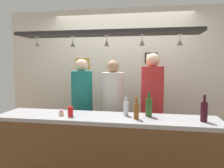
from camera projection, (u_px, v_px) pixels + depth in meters
name	position (u px, v px, depth m)	size (l,w,h in m)	color
back_wall	(122.00, 80.00, 4.02)	(4.40, 0.06, 2.60)	silver
bar_counter	(103.00, 145.00, 2.51)	(2.70, 0.55, 0.96)	#99999E
overhead_glass_rack	(106.00, 33.00, 2.58)	(2.20, 0.36, 0.04)	black
hanging_wineglass_far_left	(37.00, 44.00, 2.72)	(0.07, 0.07, 0.13)	silver
hanging_wineglass_left	(73.00, 44.00, 2.74)	(0.07, 0.07, 0.13)	silver
hanging_wineglass_center_left	(107.00, 43.00, 2.60)	(0.07, 0.07, 0.13)	silver
hanging_wineglass_center	(142.00, 42.00, 2.54)	(0.07, 0.07, 0.13)	silver
hanging_wineglass_center_right	(180.00, 42.00, 2.50)	(0.07, 0.07, 0.13)	silver
person_left_teal_shirt	(82.00, 101.00, 3.48)	(0.34, 0.34, 1.67)	#2D334C
person_middle_white_patterned_shirt	(113.00, 102.00, 3.39)	(0.34, 0.34, 1.65)	#2D334C
person_right_red_shirt	(152.00, 99.00, 3.27)	(0.34, 0.34, 1.76)	#2D334C
bottle_champagne_green	(149.00, 107.00, 2.63)	(0.08, 0.08, 0.30)	#2D5623
bottle_soda_clear	(126.00, 108.00, 2.68)	(0.06, 0.06, 0.23)	silver
bottle_wine_dark_red	(204.00, 111.00, 2.39)	(0.08, 0.08, 0.30)	#380F19
bottle_beer_amber_tall	(136.00, 110.00, 2.51)	(0.06, 0.06, 0.26)	brown
drink_can	(70.00, 111.00, 2.63)	(0.07, 0.07, 0.12)	red
cupcake	(61.00, 113.00, 2.67)	(0.06, 0.06, 0.08)	beige
picture_frame_upper_small	(151.00, 58.00, 3.84)	(0.22, 0.02, 0.18)	black
picture_frame_caricature	(83.00, 67.00, 4.08)	(0.26, 0.02, 0.34)	#B29338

